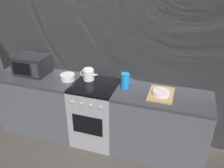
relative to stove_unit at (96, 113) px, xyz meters
name	(u,v)px	position (x,y,z in m)	size (l,w,h in m)	color
ground_plane	(97,137)	(0.00, 0.00, -0.45)	(8.00, 8.00, 0.00)	#47423D
back_wall	(103,55)	(0.00, 0.32, 0.75)	(3.60, 0.05, 2.40)	gray
counter_left	(41,102)	(-0.90, 0.00, 0.00)	(1.20, 0.60, 0.90)	#515459
stove_unit	(96,113)	(0.00, 0.00, 0.00)	(0.60, 0.63, 0.90)	#9E9EA3
counter_right	(160,125)	(0.90, 0.00, 0.00)	(1.20, 0.60, 0.90)	#515459
microwave	(32,65)	(-0.99, 0.06, 0.59)	(0.46, 0.35, 0.27)	black
kettle	(89,74)	(-0.14, 0.12, 0.53)	(0.28, 0.15, 0.17)	white
mixing_bowl	(68,77)	(-0.42, 0.03, 0.49)	(0.20, 0.20, 0.08)	silver
pitcher	(125,81)	(0.40, 0.05, 0.55)	(0.16, 0.11, 0.20)	#198CD8
dish_pile	(161,93)	(0.87, 0.00, 0.47)	(0.30, 0.40, 0.07)	tan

